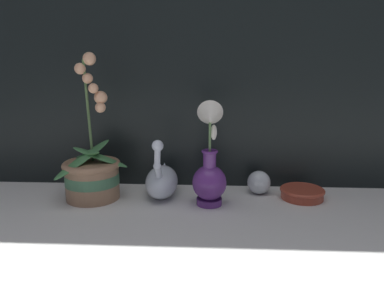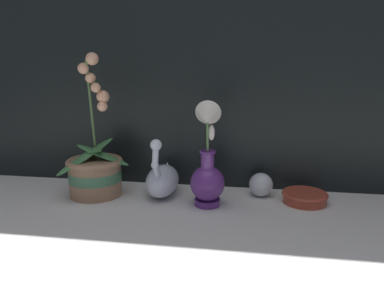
{
  "view_description": "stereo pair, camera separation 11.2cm",
  "coord_description": "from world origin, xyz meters",
  "px_view_note": "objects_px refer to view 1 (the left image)",
  "views": [
    {
      "loc": [
        0.04,
        -0.98,
        0.42
      ],
      "look_at": [
        -0.02,
        0.12,
        0.17
      ],
      "focal_mm": 35.0,
      "sensor_mm": 36.0,
      "label": 1
    },
    {
      "loc": [
        0.15,
        -0.97,
        0.42
      ],
      "look_at": [
        -0.02,
        0.12,
        0.17
      ],
      "focal_mm": 35.0,
      "sensor_mm": 36.0,
      "label": 2
    }
  ],
  "objects_px": {
    "orchid_potted_plant": "(92,172)",
    "amber_dish": "(302,192)",
    "glass_sphere": "(259,182)",
    "blue_vase": "(210,170)",
    "swan_figurine": "(162,180)"
  },
  "relations": [
    {
      "from": "blue_vase",
      "to": "amber_dish",
      "type": "xyz_separation_m",
      "value": [
        0.29,
        0.07,
        -0.09
      ]
    },
    {
      "from": "glass_sphere",
      "to": "amber_dish",
      "type": "xyz_separation_m",
      "value": [
        0.13,
        -0.04,
        -0.02
      ]
    },
    {
      "from": "blue_vase",
      "to": "glass_sphere",
      "type": "distance_m",
      "value": 0.2
    },
    {
      "from": "orchid_potted_plant",
      "to": "glass_sphere",
      "type": "height_order",
      "value": "orchid_potted_plant"
    },
    {
      "from": "orchid_potted_plant",
      "to": "amber_dish",
      "type": "relative_size",
      "value": 3.25
    },
    {
      "from": "orchid_potted_plant",
      "to": "amber_dish",
      "type": "xyz_separation_m",
      "value": [
        0.64,
        0.03,
        -0.06
      ]
    },
    {
      "from": "swan_figurine",
      "to": "blue_vase",
      "type": "xyz_separation_m",
      "value": [
        0.15,
        -0.06,
        0.05
      ]
    },
    {
      "from": "blue_vase",
      "to": "amber_dish",
      "type": "bearing_deg",
      "value": 13.69
    },
    {
      "from": "orchid_potted_plant",
      "to": "blue_vase",
      "type": "height_order",
      "value": "orchid_potted_plant"
    },
    {
      "from": "swan_figurine",
      "to": "glass_sphere",
      "type": "bearing_deg",
      "value": 7.8
    },
    {
      "from": "blue_vase",
      "to": "glass_sphere",
      "type": "height_order",
      "value": "blue_vase"
    },
    {
      "from": "swan_figurine",
      "to": "amber_dish",
      "type": "bearing_deg",
      "value": 0.69
    },
    {
      "from": "blue_vase",
      "to": "glass_sphere",
      "type": "bearing_deg",
      "value": 34.08
    },
    {
      "from": "orchid_potted_plant",
      "to": "swan_figurine",
      "type": "distance_m",
      "value": 0.21
    },
    {
      "from": "swan_figurine",
      "to": "amber_dish",
      "type": "xyz_separation_m",
      "value": [
        0.43,
        0.01,
        -0.03
      ]
    }
  ]
}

